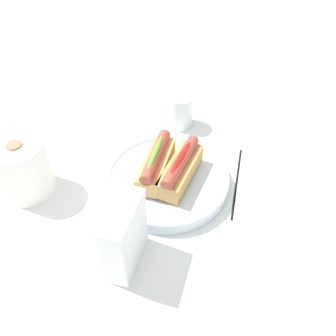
{
  "coord_description": "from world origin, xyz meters",
  "views": [
    {
      "loc": [
        -0.55,
        -0.04,
        0.6
      ],
      "look_at": [
        -0.02,
        -0.0,
        0.06
      ],
      "focal_mm": 37.92,
      "sensor_mm": 36.0,
      "label": 1
    }
  ],
  "objects_px": {
    "serving_bowl": "(168,179)",
    "napkin_box": "(125,237)",
    "water_glass": "(180,112)",
    "paper_towel_roll": "(24,169)",
    "chopstick_near": "(237,181)",
    "hotdog_front": "(180,168)",
    "hotdog_back": "(156,163)"
  },
  "relations": [
    {
      "from": "serving_bowl",
      "to": "napkin_box",
      "type": "relative_size",
      "value": 1.83
    },
    {
      "from": "napkin_box",
      "to": "water_glass",
      "type": "bearing_deg",
      "value": 2.06
    },
    {
      "from": "paper_towel_roll",
      "to": "chopstick_near",
      "type": "relative_size",
      "value": 0.61
    },
    {
      "from": "water_glass",
      "to": "hotdog_front",
      "type": "bearing_deg",
      "value": -177.46
    },
    {
      "from": "paper_towel_roll",
      "to": "chopstick_near",
      "type": "distance_m",
      "value": 0.47
    },
    {
      "from": "hotdog_front",
      "to": "chopstick_near",
      "type": "xyz_separation_m",
      "value": [
        0.03,
        -0.13,
        -0.06
      ]
    },
    {
      "from": "water_glass",
      "to": "napkin_box",
      "type": "distance_m",
      "value": 0.42
    },
    {
      "from": "paper_towel_roll",
      "to": "napkin_box",
      "type": "height_order",
      "value": "napkin_box"
    },
    {
      "from": "hotdog_back",
      "to": "chopstick_near",
      "type": "xyz_separation_m",
      "value": [
        0.01,
        -0.18,
        -0.06
      ]
    },
    {
      "from": "water_glass",
      "to": "chopstick_near",
      "type": "height_order",
      "value": "water_glass"
    },
    {
      "from": "serving_bowl",
      "to": "chopstick_near",
      "type": "bearing_deg",
      "value": -82.67
    },
    {
      "from": "serving_bowl",
      "to": "napkin_box",
      "type": "bearing_deg",
      "value": 161.96
    },
    {
      "from": "hotdog_front",
      "to": "serving_bowl",
      "type": "bearing_deg",
      "value": 75.71
    },
    {
      "from": "hotdog_back",
      "to": "chopstick_near",
      "type": "distance_m",
      "value": 0.19
    },
    {
      "from": "hotdog_back",
      "to": "paper_towel_roll",
      "type": "xyz_separation_m",
      "value": [
        -0.04,
        0.28,
        0.0
      ]
    },
    {
      "from": "serving_bowl",
      "to": "hotdog_front",
      "type": "distance_m",
      "value": 0.05
    },
    {
      "from": "hotdog_back",
      "to": "water_glass",
      "type": "distance_m",
      "value": 0.22
    },
    {
      "from": "hotdog_front",
      "to": "water_glass",
      "type": "xyz_separation_m",
      "value": [
        0.23,
        0.01,
        -0.02
      ]
    },
    {
      "from": "serving_bowl",
      "to": "paper_towel_roll",
      "type": "relative_size",
      "value": 2.04
    },
    {
      "from": "water_glass",
      "to": "chopstick_near",
      "type": "xyz_separation_m",
      "value": [
        -0.2,
        -0.14,
        -0.04
      ]
    },
    {
      "from": "hotdog_back",
      "to": "hotdog_front",
      "type": "bearing_deg",
      "value": -104.29
    },
    {
      "from": "water_glass",
      "to": "napkin_box",
      "type": "xyz_separation_m",
      "value": [
        -0.41,
        0.08,
        0.04
      ]
    },
    {
      "from": "chopstick_near",
      "to": "serving_bowl",
      "type": "bearing_deg",
      "value": 106.72
    },
    {
      "from": "napkin_box",
      "to": "chopstick_near",
      "type": "height_order",
      "value": "napkin_box"
    },
    {
      "from": "water_glass",
      "to": "chopstick_near",
      "type": "relative_size",
      "value": 0.41
    },
    {
      "from": "hotdog_front",
      "to": "water_glass",
      "type": "relative_size",
      "value": 1.76
    },
    {
      "from": "napkin_box",
      "to": "paper_towel_roll",
      "type": "bearing_deg",
      "value": 69.18
    },
    {
      "from": "paper_towel_roll",
      "to": "napkin_box",
      "type": "bearing_deg",
      "value": -123.69
    },
    {
      "from": "water_glass",
      "to": "paper_towel_roll",
      "type": "relative_size",
      "value": 0.67
    },
    {
      "from": "hotdog_front",
      "to": "napkin_box",
      "type": "bearing_deg",
      "value": 154.3
    },
    {
      "from": "napkin_box",
      "to": "hotdog_front",
      "type": "bearing_deg",
      "value": -12.83
    },
    {
      "from": "serving_bowl",
      "to": "water_glass",
      "type": "distance_m",
      "value": 0.22
    }
  ]
}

